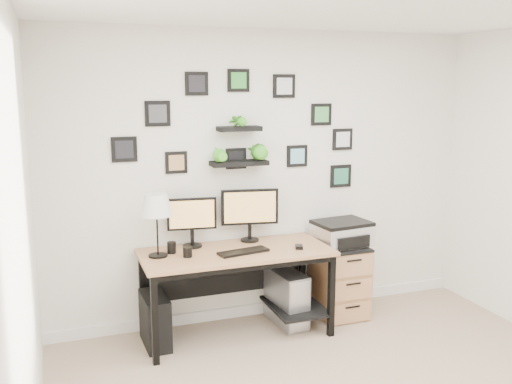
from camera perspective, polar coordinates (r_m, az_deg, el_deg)
name	(u,v)px	position (r m, az deg, el deg)	size (l,w,h in m)	color
room	(268,307)	(5.50, 1.17, -11.44)	(4.00, 4.00, 4.00)	tan
desk	(239,263)	(4.90, -1.72, -7.11)	(1.60, 0.70, 0.75)	tan
monitor_left	(192,219)	(4.88, -6.43, -2.66)	(0.42, 0.18, 0.43)	black
monitor_right	(250,211)	(5.02, -0.63, -1.87)	(0.50, 0.19, 0.47)	black
keyboard	(243,252)	(4.75, -1.26, -5.99)	(0.43, 0.14, 0.02)	black
mouse	(299,247)	(4.88, 4.32, -5.49)	(0.06, 0.10, 0.03)	black
table_lamp	(156,207)	(4.62, -9.93, -1.45)	(0.25, 0.25, 0.52)	black
mug	(188,252)	(4.66, -6.86, -5.98)	(0.07, 0.07, 0.08)	black
pen_cup	(172,248)	(4.78, -8.44, -5.52)	(0.07, 0.07, 0.10)	black
pc_tower_black	(155,320)	(4.88, -10.06, -12.51)	(0.19, 0.43, 0.43)	black
pc_tower_grey	(287,298)	(5.20, 3.08, -10.50)	(0.26, 0.51, 0.49)	gray
file_cabinet	(339,280)	(5.42, 8.32, -8.68)	(0.43, 0.53, 0.67)	tan
printer	(342,233)	(5.30, 8.59, -4.07)	(0.52, 0.44, 0.22)	silver
wall_decor	(244,138)	(4.97, -1.25, 5.45)	(2.22, 0.18, 1.10)	black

